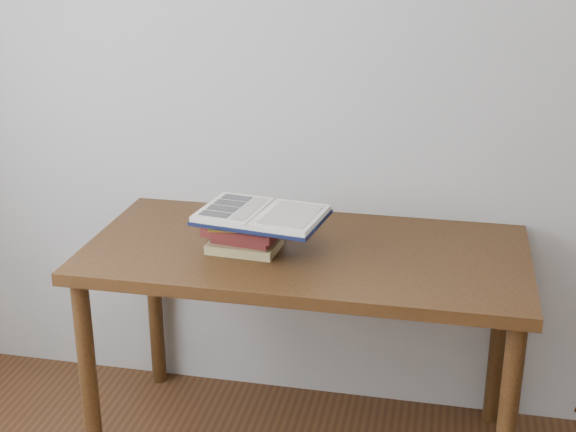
# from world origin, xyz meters

# --- Properties ---
(room_shell) EXTENTS (3.54, 3.54, 2.62)m
(room_shell) POSITION_xyz_m (-0.08, 0.01, 1.63)
(room_shell) COLOR #A9A8A0
(room_shell) RESTS_ON ground
(desk) EXTENTS (1.49, 0.75, 0.80)m
(desk) POSITION_xyz_m (0.03, 1.38, 0.70)
(desk) COLOR #492F12
(desk) RESTS_ON ground
(book_stack) EXTENTS (0.26, 0.21, 0.12)m
(book_stack) POSITION_xyz_m (-0.17, 1.33, 0.86)
(book_stack) COLOR #A38E54
(book_stack) RESTS_ON desk
(open_book) EXTENTS (0.44, 0.34, 0.03)m
(open_book) POSITION_xyz_m (-0.11, 1.31, 0.94)
(open_book) COLOR black
(open_book) RESTS_ON book_stack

